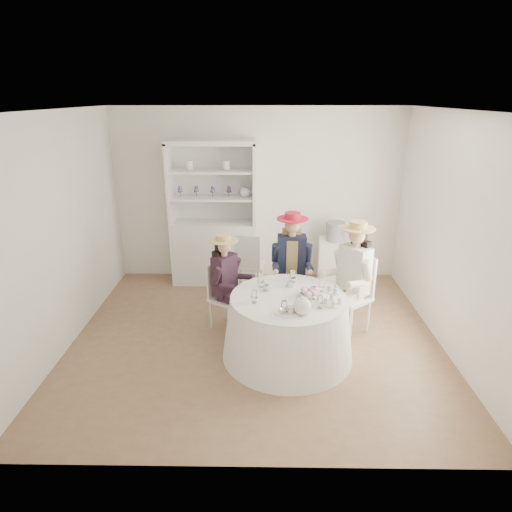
{
  "coord_description": "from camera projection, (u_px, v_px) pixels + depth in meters",
  "views": [
    {
      "loc": [
        0.07,
        -4.65,
        2.85
      ],
      "look_at": [
        0.0,
        0.1,
        1.05
      ],
      "focal_mm": 30.0,
      "sensor_mm": 36.0,
      "label": 1
    }
  ],
  "objects": [
    {
      "name": "sandwich_plate",
      "position": [
        288.0,
        311.0,
        4.4
      ],
      "size": [
        0.27,
        0.27,
        0.06
      ],
      "rotation": [
        0.0,
        0.0,
        0.31
      ],
      "color": "white",
      "rests_on": "tea_table"
    },
    {
      "name": "hutch",
      "position": [
        214.0,
        234.0,
        6.74
      ],
      "size": [
        1.5,
        0.96,
        2.23
      ],
      "rotation": [
        0.0,
        0.0,
        -0.38
      ],
      "color": "silver",
      "rests_on": "ground"
    },
    {
      "name": "tea_table",
      "position": [
        288.0,
        327.0,
        4.87
      ],
      "size": [
        1.5,
        1.5,
        0.75
      ],
      "rotation": [
        0.0,
        0.0,
        0.06
      ],
      "color": "white",
      "rests_on": "ground"
    },
    {
      "name": "side_table",
      "position": [
        333.0,
        262.0,
        6.76
      ],
      "size": [
        0.51,
        0.51,
        0.73
      ],
      "primitive_type": "cube",
      "rotation": [
        0.0,
        0.0,
        -0.09
      ],
      "color": "silver",
      "rests_on": "ground"
    },
    {
      "name": "ceiling",
      "position": [
        256.0,
        110.0,
        4.41
      ],
      "size": [
        4.5,
        4.5,
        0.0
      ],
      "primitive_type": "plane",
      "rotation": [
        3.14,
        0.0,
        0.0
      ],
      "color": "white",
      "rests_on": "wall_back"
    },
    {
      "name": "wall_left",
      "position": [
        61.0,
        234.0,
        4.91
      ],
      "size": [
        0.0,
        4.5,
        4.5
      ],
      "primitive_type": "plane",
      "rotation": [
        1.57,
        0.0,
        1.57
      ],
      "color": "silver",
      "rests_on": "ground"
    },
    {
      "name": "ground",
      "position": [
        256.0,
        337.0,
        5.36
      ],
      "size": [
        4.5,
        4.5,
        0.0
      ],
      "primitive_type": "plane",
      "color": "brown",
      "rests_on": "ground"
    },
    {
      "name": "guest_left",
      "position": [
        226.0,
        277.0,
        5.35
      ],
      "size": [
        0.54,
        0.51,
        1.26
      ],
      "rotation": [
        0.0,
        0.0,
        0.98
      ],
      "color": "silver",
      "rests_on": "ground"
    },
    {
      "name": "hatbox",
      "position": [
        335.0,
        231.0,
        6.58
      ],
      "size": [
        0.32,
        0.32,
        0.29
      ],
      "primitive_type": "cylinder",
      "rotation": [
        0.0,
        0.0,
        0.11
      ],
      "color": "black",
      "rests_on": "side_table"
    },
    {
      "name": "guest_right",
      "position": [
        353.0,
        272.0,
        5.21
      ],
      "size": [
        0.62,
        0.6,
        1.46
      ],
      "rotation": [
        0.0,
        0.0,
        -0.89
      ],
      "color": "silver",
      "rests_on": "ground"
    },
    {
      "name": "wall_right",
      "position": [
        454.0,
        235.0,
        4.85
      ],
      "size": [
        0.0,
        4.5,
        4.5
      ],
      "primitive_type": "plane",
      "rotation": [
        1.57,
        0.0,
        -1.57
      ],
      "color": "silver",
      "rests_on": "ground"
    },
    {
      "name": "stemware_set",
      "position": [
        289.0,
        291.0,
        4.71
      ],
      "size": [
        0.84,
        0.88,
        0.15
      ],
      "color": "white",
      "rests_on": "tea_table"
    },
    {
      "name": "wall_front",
      "position": [
        252.0,
        321.0,
        3.01
      ],
      "size": [
        4.5,
        0.0,
        4.5
      ],
      "primitive_type": "plane",
      "rotation": [
        -1.57,
        0.0,
        0.0
      ],
      "color": "silver",
      "rests_on": "ground"
    },
    {
      "name": "spare_chair",
      "position": [
        249.0,
        262.0,
        6.34
      ],
      "size": [
        0.46,
        0.46,
        0.96
      ],
      "rotation": [
        0.0,
        0.0,
        2.97
      ],
      "color": "silver",
      "rests_on": "ground"
    },
    {
      "name": "flower_arrangement",
      "position": [
        310.0,
        292.0,
        4.67
      ],
      "size": [
        0.17,
        0.16,
        0.06
      ],
      "rotation": [
        0.0,
        0.0,
        0.18
      ],
      "color": "pink",
      "rests_on": "tea_table"
    },
    {
      "name": "table_teapot",
      "position": [
        303.0,
        306.0,
        4.35
      ],
      "size": [
        0.26,
        0.19,
        0.2
      ],
      "rotation": [
        0.0,
        0.0,
        -0.2
      ],
      "color": "white",
      "rests_on": "tea_table"
    },
    {
      "name": "guest_mid",
      "position": [
        291.0,
        259.0,
        5.62
      ],
      "size": [
        0.52,
        0.54,
        1.45
      ],
      "rotation": [
        0.0,
        0.0,
        -0.0
      ],
      "color": "silver",
      "rests_on": "ground"
    },
    {
      "name": "cupcake_stand",
      "position": [
        333.0,
        298.0,
        4.55
      ],
      "size": [
        0.22,
        0.22,
        0.21
      ],
      "rotation": [
        0.0,
        0.0,
        0.43
      ],
      "color": "white",
      "rests_on": "tea_table"
    },
    {
      "name": "flower_bowl",
      "position": [
        308.0,
        295.0,
        4.72
      ],
      "size": [
        0.29,
        0.29,
        0.06
      ],
      "primitive_type": "imported",
      "rotation": [
        0.0,
        0.0,
        0.38
      ],
      "color": "white",
      "rests_on": "tea_table"
    },
    {
      "name": "teacup_a",
      "position": [
        266.0,
        288.0,
        4.88
      ],
      "size": [
        0.09,
        0.09,
        0.06
      ],
      "primitive_type": "imported",
      "rotation": [
        0.0,
        0.0,
        -0.22
      ],
      "color": "white",
      "rests_on": "tea_table"
    },
    {
      "name": "wall_back",
      "position": [
        258.0,
        196.0,
        6.75
      ],
      "size": [
        4.5,
        0.0,
        4.5
      ],
      "primitive_type": "plane",
      "rotation": [
        1.57,
        0.0,
        0.0
      ],
      "color": "silver",
      "rests_on": "ground"
    },
    {
      "name": "teacup_c",
      "position": [
        313.0,
        291.0,
        4.79
      ],
      "size": [
        0.11,
        0.11,
        0.08
      ],
      "primitive_type": "imported",
      "rotation": [
        0.0,
        0.0,
        0.14
      ],
      "color": "white",
      "rests_on": "tea_table"
    },
    {
      "name": "teacup_b",
      "position": [
        289.0,
        284.0,
        4.98
      ],
      "size": [
        0.07,
        0.07,
        0.06
      ],
      "primitive_type": "imported",
      "rotation": [
        0.0,
        0.0,
        -0.04
      ],
      "color": "white",
      "rests_on": "tea_table"
    }
  ]
}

